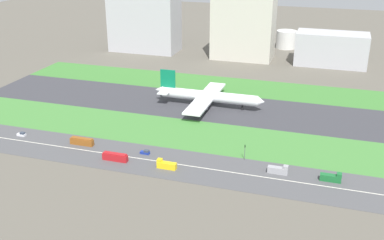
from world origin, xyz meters
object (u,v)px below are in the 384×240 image
object	(u,v)px
airliner	(206,96)
car_2	(145,152)
fuel_tank_west	(286,39)
fuel_tank_centre	(316,42)
truck_2	(278,170)
office_tower	(331,49)
truck_1	(166,165)
terminal_building	(144,18)
truck_0	(331,178)
bus_1	(115,157)
traffic_light	(245,151)
hangar_building	(244,24)
car_0	(22,134)
bus_0	(82,141)

from	to	relation	value
airliner	car_2	world-z (taller)	airliner
fuel_tank_west	fuel_tank_centre	distance (m)	24.89
truck_2	fuel_tank_centre	bearing A→B (deg)	89.97
office_tower	fuel_tank_centre	distance (m)	47.31
car_2	truck_2	bearing A→B (deg)	-0.00
truck_1	office_tower	bearing A→B (deg)	-107.37
airliner	fuel_tank_west	world-z (taller)	airliner
car_2	terminal_building	distance (m)	199.27
truck_2	truck_0	world-z (taller)	same
car_2	airliner	bearing A→B (deg)	82.23
terminal_building	bus_1	bearing A→B (deg)	-70.85
office_tower	fuel_tank_west	size ratio (longest dim) A/B	3.04
traffic_light	hangar_building	world-z (taller)	hangar_building
car_0	truck_0	bearing A→B (deg)	-0.00
truck_2	bus_1	distance (m)	71.04
bus_0	bus_1	xyz separation A→B (m)	(22.31, -10.00, 0.00)
airliner	bus_0	xyz separation A→B (m)	(-41.77, -68.00, -4.41)
truck_1	hangar_building	bearing A→B (deg)	-87.82
truck_1	office_tower	world-z (taller)	office_tower
airliner	terminal_building	size ratio (longest dim) A/B	1.16
truck_2	traffic_light	bearing A→B (deg)	153.45
bus_0	car_0	size ratio (longest dim) A/B	2.64
truck_0	traffic_light	world-z (taller)	traffic_light
truck_1	car_0	size ratio (longest dim) A/B	1.91
bus_0	traffic_light	world-z (taller)	traffic_light
bus_1	fuel_tank_west	size ratio (longest dim) A/B	0.68
truck_2	truck_0	size ratio (longest dim) A/B	1.00
truck_2	truck_0	xyz separation A→B (m)	(21.32, 0.00, 0.00)
truck_0	terminal_building	size ratio (longest dim) A/B	0.15
terminal_building	airliner	bearing A→B (deg)	-52.92
truck_2	bus_1	size ratio (longest dim) A/B	0.72
truck_2	traffic_light	distance (m)	18.08
bus_1	fuel_tank_west	world-z (taller)	fuel_tank_west
bus_0	fuel_tank_west	bearing A→B (deg)	73.35
airliner	bus_1	size ratio (longest dim) A/B	5.60
truck_1	bus_1	world-z (taller)	truck_1
truck_1	truck_0	size ratio (longest dim) A/B	1.00
airliner	office_tower	xyz separation A→B (m)	(64.63, 114.00, 5.95)
truck_1	car_2	distance (m)	17.09
terminal_building	car_0	bearing A→B (deg)	-86.66
fuel_tank_west	truck_1	bearing A→B (deg)	-95.20
airliner	truck_1	world-z (taller)	airliner
truck_2	car_0	bearing A→B (deg)	180.00
truck_1	fuel_tank_west	bearing A→B (deg)	-95.20
truck_2	traffic_light	size ratio (longest dim) A/B	1.17
truck_1	traffic_light	size ratio (longest dim) A/B	1.17
bus_1	fuel_tank_west	bearing A→B (deg)	-100.88
bus_0	office_tower	size ratio (longest dim) A/B	0.22
traffic_light	fuel_tank_centre	size ratio (longest dim) A/B	0.43
car_0	truck_0	world-z (taller)	truck_0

